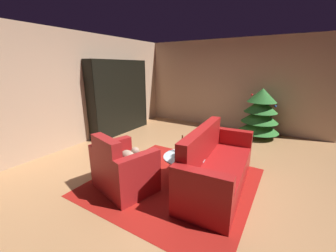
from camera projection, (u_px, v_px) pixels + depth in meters
ground_plane at (177, 169)px, 3.89m from camera, size 7.77×7.77×0.00m
wall_back at (230, 85)px, 6.21m from camera, size 5.48×0.06×2.62m
wall_left at (76, 90)px, 4.88m from camera, size 0.06×6.60×2.62m
area_rug at (174, 181)px, 3.45m from camera, size 2.44×2.44×0.01m
bookshelf_unit at (123, 98)px, 5.91m from camera, size 0.34×1.97×2.01m
armchair_red at (123, 170)px, 3.18m from camera, size 1.06×0.91×0.89m
couch_red at (215, 167)px, 3.27m from camera, size 0.89×2.02×0.93m
coffee_table at (184, 159)px, 3.37m from camera, size 0.68×0.68×0.44m
book_stack_on_table at (183, 153)px, 3.31m from camera, size 0.22×0.18×0.16m
bottle_on_table at (182, 145)px, 3.50m from camera, size 0.06×0.06×0.30m
decorated_tree at (260, 113)px, 5.45m from camera, size 1.02×1.02×1.31m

